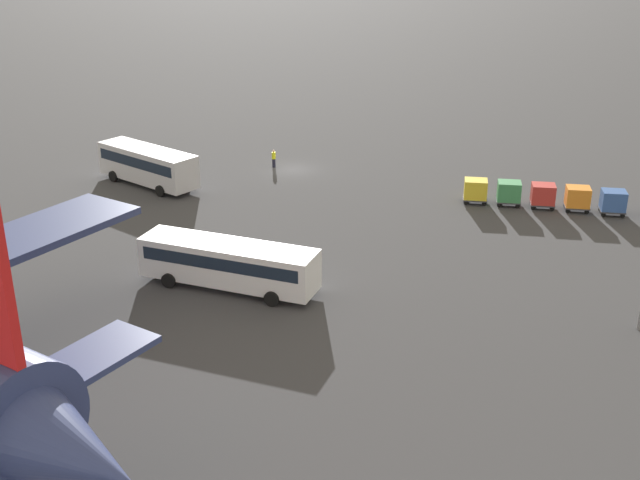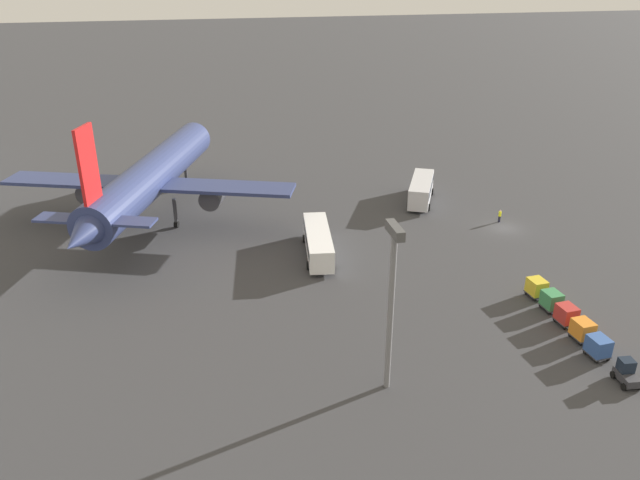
{
  "view_description": "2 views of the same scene",
  "coord_description": "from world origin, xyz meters",
  "px_view_note": "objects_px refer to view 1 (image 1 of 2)",
  "views": [
    {
      "loc": [
        -19.92,
        71.09,
        23.36
      ],
      "look_at": [
        -8.69,
        24.72,
        3.5
      ],
      "focal_mm": 45.0,
      "sensor_mm": 36.0,
      "label": 1
    },
    {
      "loc": [
        -69.2,
        39.97,
        33.34
      ],
      "look_at": [
        -5.9,
        26.34,
        3.43
      ],
      "focal_mm": 35.0,
      "sensor_mm": 36.0,
      "label": 2
    }
  ],
  "objects_px": {
    "cargo_cart_red": "(543,194)",
    "cargo_cart_yellow": "(476,190)",
    "cargo_cart_green": "(509,192)",
    "cargo_cart_blue": "(613,201)",
    "shuttle_bus_near": "(148,163)",
    "cargo_cart_orange": "(578,197)",
    "shuttle_bus_far": "(228,261)",
    "worker_person": "(274,158)"
  },
  "relations": [
    {
      "from": "cargo_cart_red",
      "to": "cargo_cart_yellow",
      "type": "bearing_deg",
      "value": 0.49
    },
    {
      "from": "cargo_cart_red",
      "to": "cargo_cart_green",
      "type": "xyz_separation_m",
      "value": [
        2.78,
        -0.04,
        0.0
      ]
    },
    {
      "from": "cargo_cart_red",
      "to": "cargo_cart_blue",
      "type": "bearing_deg",
      "value": 177.05
    },
    {
      "from": "shuttle_bus_near",
      "to": "cargo_cart_blue",
      "type": "bearing_deg",
      "value": -151.93
    },
    {
      "from": "cargo_cart_red",
      "to": "cargo_cart_yellow",
      "type": "distance_m",
      "value": 5.55
    },
    {
      "from": "shuttle_bus_near",
      "to": "cargo_cart_orange",
      "type": "distance_m",
      "value": 37.47
    },
    {
      "from": "shuttle_bus_far",
      "to": "worker_person",
      "type": "xyz_separation_m",
      "value": [
        4.77,
        -26.22,
        -1.0
      ]
    },
    {
      "from": "cargo_cart_red",
      "to": "cargo_cart_orange",
      "type": "bearing_deg",
      "value": 178.98
    },
    {
      "from": "cargo_cart_orange",
      "to": "cargo_cart_red",
      "type": "bearing_deg",
      "value": -1.02
    },
    {
      "from": "shuttle_bus_far",
      "to": "cargo_cart_blue",
      "type": "xyz_separation_m",
      "value": [
        -25.92,
        -20.26,
        -0.68
      ]
    },
    {
      "from": "shuttle_bus_near",
      "to": "cargo_cart_blue",
      "type": "relative_size",
      "value": 5.04
    },
    {
      "from": "shuttle_bus_far",
      "to": "cargo_cart_red",
      "type": "bearing_deg",
      "value": -127.36
    },
    {
      "from": "shuttle_bus_near",
      "to": "cargo_cart_yellow",
      "type": "distance_m",
      "value": 29.16
    },
    {
      "from": "shuttle_bus_far",
      "to": "cargo_cart_yellow",
      "type": "distance_m",
      "value": 25.3
    },
    {
      "from": "cargo_cart_red",
      "to": "worker_person",
      "type": "bearing_deg",
      "value": -12.71
    },
    {
      "from": "cargo_cart_blue",
      "to": "cargo_cart_yellow",
      "type": "height_order",
      "value": "same"
    },
    {
      "from": "cargo_cart_blue",
      "to": "cargo_cart_red",
      "type": "xyz_separation_m",
      "value": [
        5.55,
        -0.29,
        0.0
      ]
    },
    {
      "from": "shuttle_bus_far",
      "to": "worker_person",
      "type": "bearing_deg",
      "value": -72.31
    },
    {
      "from": "shuttle_bus_far",
      "to": "worker_person",
      "type": "relative_size",
      "value": 7.07
    },
    {
      "from": "shuttle_bus_far",
      "to": "cargo_cart_yellow",
      "type": "height_order",
      "value": "shuttle_bus_far"
    },
    {
      "from": "shuttle_bus_near",
      "to": "shuttle_bus_far",
      "type": "xyz_separation_m",
      "value": [
        -14.26,
        18.43,
        -0.14
      ]
    },
    {
      "from": "cargo_cart_orange",
      "to": "worker_person",
      "type": "bearing_deg",
      "value": -11.58
    },
    {
      "from": "shuttle_bus_near",
      "to": "shuttle_bus_far",
      "type": "relative_size",
      "value": 0.87
    },
    {
      "from": "shuttle_bus_near",
      "to": "cargo_cart_orange",
      "type": "height_order",
      "value": "shuttle_bus_near"
    },
    {
      "from": "worker_person",
      "to": "cargo_cart_red",
      "type": "relative_size",
      "value": 0.82
    },
    {
      "from": "worker_person",
      "to": "cargo_cart_red",
      "type": "xyz_separation_m",
      "value": [
        -25.13,
        5.67,
        0.32
      ]
    },
    {
      "from": "worker_person",
      "to": "cargo_cart_yellow",
      "type": "relative_size",
      "value": 0.82
    },
    {
      "from": "worker_person",
      "to": "cargo_cart_red",
      "type": "distance_m",
      "value": 25.77
    },
    {
      "from": "cargo_cart_yellow",
      "to": "cargo_cart_red",
      "type": "bearing_deg",
      "value": -179.51
    },
    {
      "from": "worker_person",
      "to": "cargo_cart_yellow",
      "type": "height_order",
      "value": "cargo_cart_yellow"
    },
    {
      "from": "cargo_cart_blue",
      "to": "cargo_cart_orange",
      "type": "relative_size",
      "value": 1.0
    },
    {
      "from": "cargo_cart_yellow",
      "to": "cargo_cart_orange",
      "type": "bearing_deg",
      "value": 179.99
    },
    {
      "from": "shuttle_bus_near",
      "to": "cargo_cart_blue",
      "type": "distance_m",
      "value": 40.23
    },
    {
      "from": "shuttle_bus_near",
      "to": "cargo_cart_red",
      "type": "distance_m",
      "value": 34.7
    },
    {
      "from": "shuttle_bus_near",
      "to": "cargo_cart_orange",
      "type": "xyz_separation_m",
      "value": [
        -37.4,
        -2.07,
        -0.82
      ]
    },
    {
      "from": "worker_person",
      "to": "cargo_cart_orange",
      "type": "distance_m",
      "value": 28.49
    },
    {
      "from": "cargo_cart_orange",
      "to": "cargo_cart_green",
      "type": "relative_size",
      "value": 1.0
    },
    {
      "from": "cargo_cart_blue",
      "to": "shuttle_bus_near",
      "type": "bearing_deg",
      "value": 2.61
    },
    {
      "from": "cargo_cart_blue",
      "to": "shuttle_bus_far",
      "type": "bearing_deg",
      "value": 38.02
    },
    {
      "from": "shuttle_bus_near",
      "to": "shuttle_bus_far",
      "type": "bearing_deg",
      "value": 153.2
    },
    {
      "from": "cargo_cart_red",
      "to": "cargo_cart_yellow",
      "type": "relative_size",
      "value": 1.0
    },
    {
      "from": "shuttle_bus_far",
      "to": "cargo_cart_green",
      "type": "height_order",
      "value": "shuttle_bus_far"
    }
  ]
}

